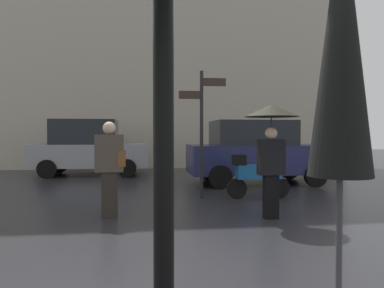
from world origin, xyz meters
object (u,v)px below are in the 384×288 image
at_px(pedestrian_with_umbrella, 271,129).
at_px(parked_car_right, 256,152).
at_px(pedestrian_with_bag, 110,163).
at_px(folded_patio_umbrella_far, 341,52).
at_px(parked_scooter, 257,174).
at_px(parked_car_left, 89,148).
at_px(street_signpost, 202,121).

height_order(pedestrian_with_umbrella, parked_car_right, pedestrian_with_umbrella).
height_order(pedestrian_with_bag, parked_car_right, parked_car_right).
relative_size(folded_patio_umbrella_far, parked_scooter, 1.89).
bearing_deg(parked_scooter, parked_car_right, 83.43).
relative_size(pedestrian_with_bag, parked_car_right, 0.41).
bearing_deg(parked_scooter, pedestrian_with_umbrella, -89.61).
xyz_separation_m(folded_patio_umbrella_far, parked_scooter, (1.46, 6.12, -1.38)).
xyz_separation_m(pedestrian_with_bag, parked_car_left, (-1.36, 6.90, 0.03)).
height_order(folded_patio_umbrella_far, parked_scooter, folded_patio_umbrella_far).
distance_m(pedestrian_with_umbrella, parked_car_left, 8.45).
xyz_separation_m(pedestrian_with_umbrella, pedestrian_with_bag, (-2.78, 0.43, -0.60)).
xyz_separation_m(parked_scooter, street_signpost, (-1.26, 0.11, 1.21)).
height_order(parked_scooter, parked_car_right, parked_car_right).
bearing_deg(parked_car_left, parked_scooter, 134.85).
xyz_separation_m(parked_car_left, street_signpost, (3.26, -5.23, 0.78)).
xyz_separation_m(folded_patio_umbrella_far, street_signpost, (0.20, 6.24, -0.17)).
bearing_deg(pedestrian_with_bag, folded_patio_umbrella_far, -11.58).
xyz_separation_m(pedestrian_with_umbrella, parked_scooter, (0.37, 1.99, -1.00)).
distance_m(parked_scooter, parked_car_right, 2.58).
xyz_separation_m(pedestrian_with_bag, street_signpost, (1.90, 1.67, 0.81)).
bearing_deg(pedestrian_with_umbrella, parked_scooter, 27.37).
bearing_deg(parked_car_left, pedestrian_with_umbrella, 124.12).
bearing_deg(parked_car_left, parked_car_right, 155.74).
relative_size(folded_patio_umbrella_far, street_signpost, 0.96).
relative_size(pedestrian_with_umbrella, parked_car_right, 0.48).
bearing_deg(parked_car_right, pedestrian_with_umbrella, 68.83).
bearing_deg(parked_car_left, folded_patio_umbrella_far, 109.58).
xyz_separation_m(folded_patio_umbrella_far, parked_car_left, (-3.06, 11.47, -0.95)).
xyz_separation_m(folded_patio_umbrella_far, pedestrian_with_bag, (-1.70, 4.57, -0.98)).
xyz_separation_m(pedestrian_with_umbrella, street_signpost, (-0.89, 2.10, 0.21)).
bearing_deg(folded_patio_umbrella_far, pedestrian_with_umbrella, 75.30).
height_order(folded_patio_umbrella_far, parked_car_right, folded_patio_umbrella_far).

